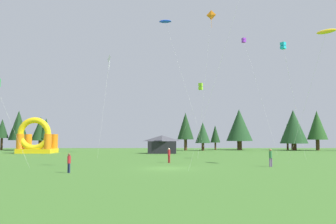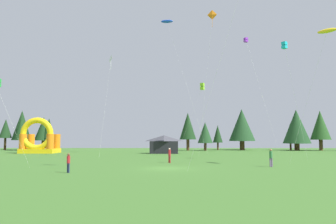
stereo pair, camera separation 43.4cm
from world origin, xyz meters
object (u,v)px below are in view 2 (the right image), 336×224
(kite_orange_diamond, at_px, (212,17))
(kite_cyan_box, at_px, (284,46))
(person_midfield, at_px, (271,156))
(kite_yellow_parafoil, at_px, (327,31))
(person_near_camera, at_px, (68,161))
(person_left_edge, at_px, (170,154))
(festival_tent, at_px, (164,144))
(kite_white_diamond, at_px, (111,60))
(kite_blue_parafoil, at_px, (167,22))
(kite_lime_box, at_px, (202,87))
(inflatable_blue_arch, at_px, (39,141))
(kite_purple_box, at_px, (246,41))

(kite_orange_diamond, distance_m, kite_cyan_box, 10.11)
(kite_cyan_box, distance_m, person_midfield, 16.10)
(kite_yellow_parafoil, height_order, person_near_camera, kite_yellow_parafoil)
(person_left_edge, bearing_deg, kite_yellow_parafoil, 20.18)
(kite_yellow_parafoil, height_order, festival_tent, kite_yellow_parafoil)
(kite_white_diamond, height_order, person_midfield, kite_white_diamond)
(kite_yellow_parafoil, bearing_deg, kite_blue_parafoil, 123.84)
(kite_cyan_box, distance_m, person_near_camera, 29.66)
(person_midfield, bearing_deg, kite_yellow_parafoil, 169.18)
(kite_yellow_parafoil, bearing_deg, kite_white_diamond, 143.83)
(kite_lime_box, distance_m, inflatable_blue_arch, 31.97)
(kite_white_diamond, height_order, inflatable_blue_arch, kite_white_diamond)
(person_midfield, bearing_deg, kite_blue_parafoil, -73.27)
(person_midfield, bearing_deg, kite_white_diamond, -50.00)
(kite_white_diamond, xyz_separation_m, person_near_camera, (1.10, -23.73, -14.19))
(inflatable_blue_arch, bearing_deg, person_left_edge, -42.86)
(kite_orange_diamond, bearing_deg, person_midfield, -65.13)
(kite_white_diamond, relative_size, person_left_edge, 9.31)
(kite_white_diamond, xyz_separation_m, person_left_edge, (9.36, -13.14, -14.14))
(kite_blue_parafoil, height_order, festival_tent, kite_blue_parafoil)
(kite_lime_box, bearing_deg, kite_cyan_box, -56.84)
(kite_lime_box, height_order, kite_orange_diamond, kite_orange_diamond)
(inflatable_blue_arch, bearing_deg, kite_purple_box, -2.07)
(kite_blue_parafoil, xyz_separation_m, kite_purple_box, (14.60, 2.15, -2.87))
(kite_orange_diamond, relative_size, person_midfield, 11.08)
(person_midfield, bearing_deg, person_near_camera, 9.97)
(person_near_camera, relative_size, person_midfield, 0.90)
(kite_lime_box, height_order, inflatable_blue_arch, kite_lime_box)
(person_near_camera, bearing_deg, person_midfield, 45.52)
(kite_blue_parafoil, height_order, person_midfield, kite_blue_parafoil)
(kite_lime_box, distance_m, person_midfield, 24.57)
(kite_lime_box, distance_m, person_left_edge, 20.49)
(kite_white_diamond, xyz_separation_m, inflatable_blue_arch, (-15.27, 9.72, -12.83))
(kite_purple_box, xyz_separation_m, kite_white_diamond, (-23.36, -8.33, -5.67))
(kite_lime_box, xyz_separation_m, kite_white_diamond, (-14.74, -3.63, 3.66))
(kite_lime_box, height_order, kite_yellow_parafoil, kite_yellow_parafoil)
(kite_yellow_parafoil, distance_m, festival_tent, 34.59)
(kite_lime_box, bearing_deg, kite_purple_box, 28.59)
(kite_purple_box, xyz_separation_m, inflatable_blue_arch, (-38.63, 1.39, -18.51))
(kite_blue_parafoil, relative_size, kite_white_diamond, 1.53)
(kite_cyan_box, bearing_deg, kite_blue_parafoil, 132.47)
(person_left_edge, relative_size, inflatable_blue_arch, 0.26)
(kite_yellow_parafoil, relative_size, person_left_edge, 8.32)
(kite_lime_box, height_order, kite_blue_parafoil, kite_blue_parafoil)
(kite_purple_box, relative_size, inflatable_blue_arch, 3.23)
(kite_white_diamond, bearing_deg, kite_purple_box, 19.62)
(kite_purple_box, distance_m, person_near_camera, 43.80)
(kite_lime_box, relative_size, kite_yellow_parafoil, 0.86)
(kite_purple_box, height_order, kite_white_diamond, kite_purple_box)
(kite_lime_box, height_order, kite_white_diamond, kite_white_diamond)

